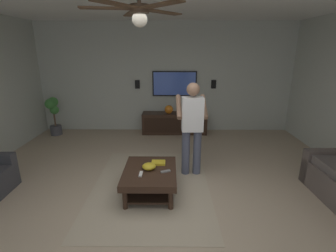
# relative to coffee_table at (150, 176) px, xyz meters

# --- Properties ---
(ground_plane) EXTENTS (8.80, 8.80, 0.00)m
(ground_plane) POSITION_rel_coffee_table_xyz_m (-0.41, -0.19, -0.30)
(ground_plane) COLOR tan
(wall_back_tv) EXTENTS (0.10, 6.88, 2.85)m
(wall_back_tv) POSITION_rel_coffee_table_xyz_m (3.31, -0.19, 1.13)
(wall_back_tv) COLOR #B2B7AD
(wall_back_tv) RESTS_ON ground
(area_rug) EXTENTS (2.66, 1.87, 0.01)m
(area_rug) POSITION_rel_coffee_table_xyz_m (0.20, 0.00, -0.29)
(area_rug) COLOR tan
(area_rug) RESTS_ON ground
(coffee_table) EXTENTS (1.00, 0.80, 0.40)m
(coffee_table) POSITION_rel_coffee_table_xyz_m (0.00, 0.00, 0.00)
(coffee_table) COLOR #332116
(coffee_table) RESTS_ON ground
(media_console) EXTENTS (0.45, 1.70, 0.55)m
(media_console) POSITION_rel_coffee_table_xyz_m (2.97, -0.42, -0.02)
(media_console) COLOR #332116
(media_console) RESTS_ON ground
(tv) EXTENTS (0.05, 1.17, 0.66)m
(tv) POSITION_rel_coffee_table_xyz_m (3.21, -0.42, 1.00)
(tv) COLOR black
(person_standing) EXTENTS (0.54, 0.55, 1.64)m
(person_standing) POSITION_rel_coffee_table_xyz_m (0.67, -0.68, 0.64)
(person_standing) COLOR #4C5166
(person_standing) RESTS_ON ground
(potted_plant_tall) EXTENTS (0.40, 0.30, 0.99)m
(potted_plant_tall) POSITION_rel_coffee_table_xyz_m (2.79, 2.70, 0.30)
(potted_plant_tall) COLOR #4C4C51
(potted_plant_tall) RESTS_ON ground
(bowl) EXTENTS (0.21, 0.21, 0.09)m
(bowl) POSITION_rel_coffee_table_xyz_m (0.02, 0.01, 0.15)
(bowl) COLOR gold
(bowl) RESTS_ON coffee_table
(remote_white) EXTENTS (0.15, 0.05, 0.02)m
(remote_white) POSITION_rel_coffee_table_xyz_m (-0.16, 0.12, 0.12)
(remote_white) COLOR white
(remote_white) RESTS_ON coffee_table
(remote_black) EXTENTS (0.10, 0.15, 0.02)m
(remote_black) POSITION_rel_coffee_table_xyz_m (0.16, 0.04, 0.12)
(remote_black) COLOR black
(remote_black) RESTS_ON coffee_table
(remote_grey) EXTENTS (0.10, 0.16, 0.02)m
(remote_grey) POSITION_rel_coffee_table_xyz_m (-0.07, -0.24, 0.12)
(remote_grey) COLOR slate
(remote_grey) RESTS_ON coffee_table
(book) EXTENTS (0.16, 0.22, 0.04)m
(book) POSITION_rel_coffee_table_xyz_m (0.21, -0.12, 0.12)
(book) COLOR gold
(book) RESTS_ON coffee_table
(vase_round) EXTENTS (0.22, 0.22, 0.22)m
(vase_round) POSITION_rel_coffee_table_xyz_m (2.93, -0.27, 0.36)
(vase_round) COLOR orange
(vase_round) RESTS_ON media_console
(wall_speaker_left) EXTENTS (0.06, 0.12, 0.22)m
(wall_speaker_left) POSITION_rel_coffee_table_xyz_m (3.23, -1.46, 0.98)
(wall_speaker_left) COLOR black
(wall_speaker_right) EXTENTS (0.06, 0.12, 0.22)m
(wall_speaker_right) POSITION_rel_coffee_table_xyz_m (3.23, 0.57, 0.98)
(wall_speaker_right) COLOR black
(ceiling_fan) EXTENTS (1.12, 1.06, 0.46)m
(ceiling_fan) POSITION_rel_coffee_table_xyz_m (-0.65, 0.02, 2.23)
(ceiling_fan) COLOR #4C3828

